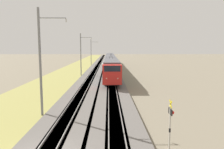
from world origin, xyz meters
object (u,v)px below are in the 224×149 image
Objects in this scene: passenger_train at (110,61)px; catenary_mast_far at (91,52)px; catenary_mast_near at (41,62)px; catenary_mast_mid at (81,54)px; crossing_signal_far at (170,120)px.

catenary_mast_far is at bearing -157.25° from passenger_train.
catenary_mast_far is at bearing -0.00° from catenary_mast_near.
catenary_mast_near is 57.72m from catenary_mast_far.
catenary_mast_far is (15.68, 6.58, 2.31)m from passenger_train.
catenary_mast_mid is 1.03× the size of catenary_mast_far.
crossing_signal_far is at bearing 3.78° from passenger_train.
passenger_train is 6.73× the size of catenary_mast_far.
crossing_signal_far is 12.30m from catenary_mast_near.
catenary_mast_near is at bearing 180.00° from catenary_mast_far.
catenary_mast_mid reaches higher than passenger_train.
catenary_mast_near is 1.04× the size of catenary_mast_mid.
catenary_mast_far reaches higher than crossing_signal_far.
passenger_train reaches higher than crossing_signal_far.
catenary_mast_mid is at bearing -26.53° from passenger_train.
catenary_mast_mid is at bearing -0.00° from catenary_mast_near.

